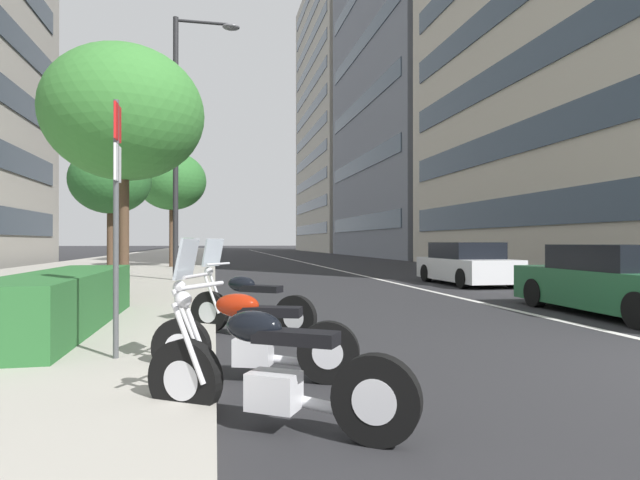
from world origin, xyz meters
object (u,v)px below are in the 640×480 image
at_px(motorcycle_far_end_row, 271,375).
at_px(motorcycle_nearest_camera, 249,307).
at_px(street_tree_mid_sidewalk, 124,114).
at_px(street_lamp_with_banners, 184,126).
at_px(motorcycle_under_tarp, 249,338).
at_px(parking_sign_by_curb, 117,197).
at_px(street_tree_by_lamp_post, 171,181).
at_px(car_mid_block_traffic, 466,264).
at_px(street_tree_far_plaza, 110,181).
at_px(car_approaching_light, 620,282).

bearing_deg(motorcycle_far_end_row, motorcycle_nearest_camera, -59.41).
bearing_deg(motorcycle_far_end_row, street_tree_mid_sidewalk, -42.22).
bearing_deg(street_lamp_with_banners, motorcycle_far_end_row, -174.23).
distance_m(motorcycle_under_tarp, street_lamp_with_banners, 13.76).
height_order(motorcycle_far_end_row, parking_sign_by_curb, parking_sign_by_curb).
distance_m(motorcycle_nearest_camera, street_tree_by_lamp_post, 20.56).
height_order(motorcycle_under_tarp, street_tree_by_lamp_post, street_tree_by_lamp_post).
height_order(parking_sign_by_curb, street_tree_by_lamp_post, street_tree_by_lamp_post).
bearing_deg(car_mid_block_traffic, street_tree_far_plaza, 78.43).
height_order(car_mid_block_traffic, street_tree_mid_sidewalk, street_tree_mid_sidewalk).
bearing_deg(car_mid_block_traffic, motorcycle_far_end_row, 147.34).
relative_size(motorcycle_under_tarp, street_lamp_with_banners, 0.24).
distance_m(street_tree_mid_sidewalk, street_tree_far_plaza, 6.31).
xyz_separation_m(motorcycle_far_end_row, motorcycle_nearest_camera, (4.02, -0.09, 0.03)).
xyz_separation_m(car_approaching_light, street_tree_mid_sidewalk, (3.83, 9.77, 3.73)).
relative_size(car_approaching_light, street_tree_far_plaza, 1.02).
distance_m(car_approaching_light, street_lamp_with_banners, 13.72).
xyz_separation_m(motorcycle_far_end_row, street_tree_mid_sidewalk, (8.61, 2.47, 3.96)).
bearing_deg(car_mid_block_traffic, parking_sign_by_curb, 137.35).
relative_size(parking_sign_by_curb, street_tree_by_lamp_post, 0.48).
height_order(car_mid_block_traffic, street_lamp_with_banners, street_lamp_with_banners).
bearing_deg(motorcycle_nearest_camera, parking_sign_by_curb, 85.69).
relative_size(car_mid_block_traffic, street_tree_mid_sidewalk, 0.74).
bearing_deg(parking_sign_by_curb, car_approaching_light, -73.14).
distance_m(motorcycle_far_end_row, street_tree_mid_sidewalk, 9.79).
height_order(street_tree_mid_sidewalk, street_tree_far_plaza, street_tree_mid_sidewalk).
xyz_separation_m(motorcycle_nearest_camera, street_lamp_with_banners, (10.21, 1.52, 4.94)).
relative_size(street_tree_far_plaza, street_tree_by_lamp_post, 0.76).
relative_size(motorcycle_nearest_camera, car_mid_block_traffic, 0.43).
distance_m(motorcycle_far_end_row, car_mid_block_traffic, 14.56).
xyz_separation_m(car_mid_block_traffic, parking_sign_by_curb, (-10.11, 9.40, 1.26)).
xyz_separation_m(motorcycle_under_tarp, street_tree_far_plaza, (13.23, 3.83, 3.08)).
bearing_deg(motorcycle_under_tarp, street_tree_mid_sidewalk, -51.46).
xyz_separation_m(motorcycle_nearest_camera, street_tree_by_lamp_post, (19.95, 2.73, 4.16)).
bearing_deg(street_lamp_with_banners, motorcycle_under_tarp, -173.88).
distance_m(motorcycle_nearest_camera, car_approaching_light, 7.27).
bearing_deg(car_approaching_light, motorcycle_under_tarp, 116.62).
bearing_deg(car_approaching_light, street_tree_mid_sidewalk, 71.07).
height_order(motorcycle_under_tarp, motorcycle_nearest_camera, motorcycle_nearest_camera).
distance_m(parking_sign_by_curb, street_tree_far_plaza, 12.91).
relative_size(motorcycle_far_end_row, motorcycle_under_tarp, 0.93).
bearing_deg(street_tree_far_plaza, motorcycle_nearest_camera, -159.51).
height_order(motorcycle_nearest_camera, car_approaching_light, motorcycle_nearest_camera).
height_order(motorcycle_far_end_row, street_lamp_with_banners, street_lamp_with_banners).
bearing_deg(car_mid_block_traffic, street_tree_mid_sidewalk, 109.45).
bearing_deg(street_tree_far_plaza, street_tree_by_lamp_post, -7.74).
height_order(motorcycle_far_end_row, car_approaching_light, car_approaching_light).
bearing_deg(street_tree_mid_sidewalk, parking_sign_by_curb, -171.40).
distance_m(motorcycle_under_tarp, street_tree_far_plaza, 14.11).
xyz_separation_m(motorcycle_far_end_row, motorcycle_under_tarp, (1.47, 0.07, 0.02)).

